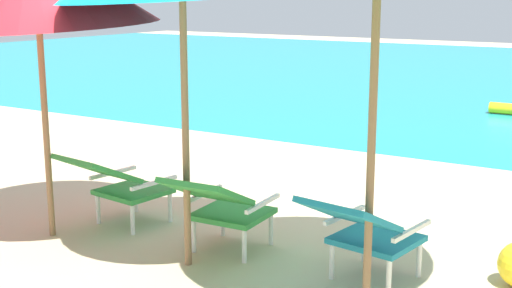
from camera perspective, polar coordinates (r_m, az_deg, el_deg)
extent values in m
plane|color=#CCB78E|center=(8.93, 12.36, -0.47)|extent=(40.00, 40.00, 0.00)
cube|color=#338E3D|center=(6.01, -9.98, -3.83)|extent=(0.58, 0.56, 0.04)
cube|color=#338E3D|center=(5.72, -12.84, -1.99)|extent=(0.58, 0.58, 0.27)
cylinder|color=white|center=(6.35, -9.81, -4.37)|extent=(0.04, 0.04, 0.26)
cylinder|color=white|center=(6.04, -7.04, -5.16)|extent=(0.04, 0.04, 0.26)
cylinder|color=white|center=(6.09, -12.79, -5.21)|extent=(0.04, 0.04, 0.26)
cylinder|color=white|center=(5.77, -10.06, -6.09)|extent=(0.04, 0.04, 0.26)
cube|color=white|center=(6.18, -11.61, -2.31)|extent=(0.09, 0.50, 0.03)
cube|color=white|center=(5.79, -8.33, -3.16)|extent=(0.09, 0.50, 0.03)
cube|color=#338E3D|center=(5.34, -1.92, -5.72)|extent=(0.55, 0.53, 0.04)
cube|color=#338E3D|center=(4.96, -4.09, -3.90)|extent=(0.55, 0.54, 0.27)
cylinder|color=white|center=(5.67, -2.75, -6.25)|extent=(0.04, 0.04, 0.26)
cylinder|color=white|center=(5.46, 1.23, -6.96)|extent=(0.04, 0.04, 0.26)
cylinder|color=white|center=(5.33, -5.12, -7.50)|extent=(0.04, 0.04, 0.26)
cylinder|color=white|center=(5.11, -0.96, -8.33)|extent=(0.04, 0.04, 0.26)
cube|color=white|center=(5.44, -4.29, -4.10)|extent=(0.06, 0.50, 0.03)
cube|color=white|center=(5.18, 0.56, -4.89)|extent=(0.06, 0.50, 0.03)
cube|color=teal|center=(4.88, 9.82, -7.69)|extent=(0.59, 0.57, 0.04)
cube|color=teal|center=(4.49, 7.58, -5.75)|extent=(0.59, 0.58, 0.27)
cylinder|color=white|center=(5.20, 8.83, -8.12)|extent=(0.04, 0.04, 0.26)
cylinder|color=white|center=(5.01, 13.19, -9.14)|extent=(0.04, 0.04, 0.26)
cylinder|color=white|center=(4.87, 6.23, -9.50)|extent=(0.04, 0.04, 0.26)
cylinder|color=white|center=(4.66, 10.80, -10.68)|extent=(0.04, 0.04, 0.26)
cube|color=white|center=(4.96, 7.27, -5.78)|extent=(0.10, 0.50, 0.03)
cube|color=white|center=(4.72, 12.62, -6.95)|extent=(0.10, 0.50, 0.03)
cylinder|color=olive|center=(5.73, -16.80, 0.96)|extent=(0.05, 0.05, 1.71)
cylinder|color=olive|center=(4.88, -5.79, 0.77)|extent=(0.05, 0.05, 1.92)
cylinder|color=olive|center=(4.22, 9.42, -0.38)|extent=(0.05, 0.05, 2.04)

